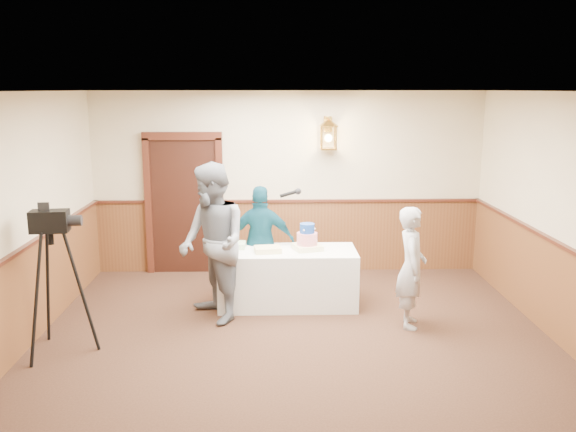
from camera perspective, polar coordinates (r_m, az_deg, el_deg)
name	(u,v)px	position (r m, az deg, el deg)	size (l,w,h in m)	color
ground	(297,368)	(6.48, 0.88, -14.04)	(7.00, 7.00, 0.00)	#311C13
room_shell	(291,215)	(6.41, 0.27, 0.09)	(6.02, 7.02, 2.81)	beige
display_table	(288,278)	(8.10, -0.04, -5.78)	(1.80, 0.80, 0.75)	silver
tiered_cake	(307,239)	(8.00, 1.80, -2.20)	(0.42, 0.42, 0.35)	#F0EAB3
sheet_cake_yellow	(268,249)	(7.90, -1.92, -3.15)	(0.34, 0.26, 0.07)	#F5D892
sheet_cake_green	(233,245)	(8.14, -5.15, -2.73)	(0.32, 0.25, 0.07)	#B4E19F
interviewer	(213,243)	(7.47, -7.07, -2.55)	(1.65, 1.19, 1.96)	slate
baker	(411,267)	(7.44, 11.47, -4.72)	(0.54, 0.35, 1.47)	#A7A7AC
assistant_p	(262,242)	(8.33, -2.49, -2.44)	(0.91, 0.38, 1.55)	#0F4152
tv_camera_rig	(55,290)	(7.04, -20.95, -6.48)	(0.62, 0.58, 1.58)	black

